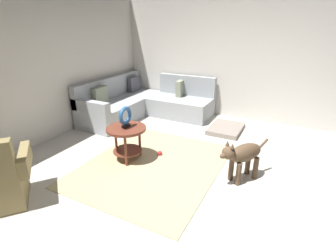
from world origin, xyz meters
TOP-DOWN VIEW (x-y plane):
  - ground_plane at (0.00, 0.00)m, footprint 6.00×6.00m
  - wall_back at (0.00, 2.94)m, footprint 6.00×0.12m
  - wall_right at (2.94, 0.00)m, footprint 0.12×6.00m
  - area_rug at (0.15, 0.70)m, footprint 2.30×1.90m
  - sectional_couch at (1.99, 2.01)m, footprint 2.20×2.25m
  - side_table at (0.13, 1.15)m, footprint 0.60×0.60m
  - torus_sculpture at (0.13, 1.15)m, footprint 0.28×0.08m
  - dog_bed_mat at (1.98, 0.08)m, footprint 0.80×0.60m
  - dog at (0.36, -0.55)m, footprint 0.73×0.51m
  - dog_toy_ball at (0.47, 0.76)m, footprint 0.08×0.08m
  - dog_toy_rope at (0.79, -0.40)m, footprint 0.07×0.19m

SIDE VIEW (x-z plane):
  - ground_plane at x=0.00m, z-range -0.10..0.00m
  - area_rug at x=0.15m, z-range 0.00..0.01m
  - dog_toy_rope at x=0.79m, z-range 0.00..0.05m
  - dog_toy_ball at x=0.47m, z-range 0.00..0.08m
  - dog_bed_mat at x=1.98m, z-range 0.00..0.09m
  - sectional_couch at x=1.99m, z-range -0.15..0.73m
  - dog at x=0.36m, z-range 0.06..0.69m
  - side_table at x=0.13m, z-range 0.15..0.69m
  - torus_sculpture at x=0.13m, z-range 0.55..0.87m
  - wall_back at x=0.00m, z-range 0.00..2.70m
  - wall_right at x=2.94m, z-range 0.00..2.70m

